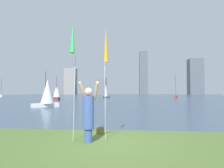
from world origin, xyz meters
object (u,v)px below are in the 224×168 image
(person, at_px, (88,112))
(kite_flag_left, at_px, (73,41))
(sailboat_1, at_px, (106,92))
(sailboat_6, at_px, (57,93))
(bag, at_px, (100,130))
(sailboat_5, at_px, (47,93))
(sailboat_7, at_px, (1,96))
(kite_flag_right, at_px, (106,48))
(sailboat_4, at_px, (176,97))

(person, height_order, kite_flag_left, kite_flag_left)
(sailboat_1, relative_size, sailboat_6, 1.17)
(person, bearing_deg, bag, 69.87)
(kite_flag_left, relative_size, sailboat_1, 0.73)
(bag, xyz_separation_m, sailboat_5, (-7.75, 13.61, 1.33))
(bag, distance_m, sailboat_7, 64.69)
(person, relative_size, sailboat_6, 0.42)
(sailboat_1, xyz_separation_m, sailboat_6, (-8.02, -12.84, -0.14))
(sailboat_1, bearing_deg, kite_flag_left, -84.81)
(kite_flag_left, distance_m, sailboat_6, 34.30)
(kite_flag_right, xyz_separation_m, sailboat_4, (11.78, 43.78, -2.78))
(sailboat_6, bearing_deg, person, -68.47)
(person, xyz_separation_m, sailboat_1, (-4.60, 44.84, 0.56))
(bag, xyz_separation_m, sailboat_6, (-12.81, 30.58, 1.27))
(sailboat_1, xyz_separation_m, sailboat_7, (-33.29, 8.87, -1.13))
(kite_flag_left, relative_size, sailboat_5, 1.04)
(sailboat_5, distance_m, sailboat_7, 49.17)
(sailboat_5, height_order, sailboat_6, sailboat_6)
(sailboat_1, bearing_deg, kite_flag_right, -83.41)
(bag, relative_size, sailboat_5, 0.08)
(bag, relative_size, sailboat_6, 0.06)
(sailboat_5, distance_m, sailboat_6, 17.72)
(kite_flag_right, distance_m, sailboat_4, 45.42)
(person, bearing_deg, sailboat_7, 112.79)
(sailboat_4, height_order, sailboat_5, sailboat_4)
(person, distance_m, kite_flag_right, 2.32)
(kite_flag_right, height_order, sailboat_5, kite_flag_right)
(bag, distance_m, sailboat_1, 43.71)
(kite_flag_right, height_order, sailboat_1, sailboat_1)
(sailboat_4, bearing_deg, sailboat_6, -153.94)
(sailboat_1, bearing_deg, person, -84.14)
(sailboat_5, xyz_separation_m, sailboat_7, (-30.34, 38.69, -1.05))
(sailboat_1, relative_size, sailboat_7, 0.98)
(kite_flag_right, distance_m, sailboat_7, 65.77)
(kite_flag_left, bearing_deg, sailboat_7, 124.80)
(bag, height_order, sailboat_1, sailboat_1)
(sailboat_7, bearing_deg, bag, -53.93)
(person, height_order, sailboat_5, sailboat_5)
(kite_flag_left, bearing_deg, sailboat_4, 73.82)
(bag, bearing_deg, sailboat_6, 112.73)
(sailboat_6, bearing_deg, kite_flag_left, -69.32)
(kite_flag_right, distance_m, sailboat_6, 34.27)
(person, relative_size, kite_flag_right, 0.51)
(kite_flag_right, bearing_deg, sailboat_7, 125.78)
(person, distance_m, bag, 1.66)
(sailboat_1, relative_size, sailboat_5, 1.44)
(sailboat_6, bearing_deg, kite_flag_right, -67.40)
(kite_flag_left, height_order, sailboat_7, sailboat_7)
(person, xyz_separation_m, sailboat_7, (-37.89, 53.71, -0.57))
(person, xyz_separation_m, sailboat_6, (-12.62, 32.00, 0.42))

